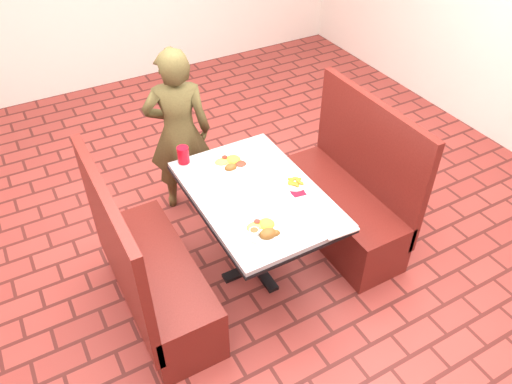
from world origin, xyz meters
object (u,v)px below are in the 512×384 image
(diner_person, at_px, (179,133))
(red_tumbler, at_px, (183,155))
(near_dinner_plate, at_px, (265,228))
(far_dinner_plate, at_px, (231,162))
(plantain_plate, at_px, (295,183))
(dining_table, at_px, (256,203))
(booth_bench_right, at_px, (344,201))
(booth_bench_left, at_px, (152,277))

(diner_person, distance_m, red_tumbler, 0.46)
(near_dinner_plate, bearing_deg, far_dinner_plate, 79.54)
(diner_person, distance_m, far_dinner_plate, 0.64)
(plantain_plate, relative_size, red_tumbler, 1.36)
(red_tumbler, bearing_deg, diner_person, 72.82)
(far_dinner_plate, bearing_deg, dining_table, -88.85)
(far_dinner_plate, xyz_separation_m, red_tumbler, (-0.28, 0.20, 0.04))
(booth_bench_right, bearing_deg, diner_person, 134.46)
(booth_bench_right, bearing_deg, booth_bench_left, 180.00)
(booth_bench_right, distance_m, near_dinner_plate, 1.10)
(diner_person, xyz_separation_m, plantain_plate, (0.43, -1.03, 0.04))
(dining_table, bearing_deg, booth_bench_right, 0.00)
(booth_bench_right, xyz_separation_m, diner_person, (-0.96, 0.98, 0.39))
(plantain_plate, bearing_deg, booth_bench_right, 6.01)
(dining_table, relative_size, booth_bench_right, 1.01)
(dining_table, distance_m, far_dinner_plate, 0.37)
(dining_table, bearing_deg, plantain_plate, -11.50)
(booth_bench_left, distance_m, near_dinner_plate, 0.87)
(near_dinner_plate, xyz_separation_m, plantain_plate, (0.41, 0.30, -0.02))
(far_dinner_plate, height_order, red_tumbler, red_tumbler)
(plantain_plate, distance_m, red_tumbler, 0.83)
(booth_bench_left, bearing_deg, booth_bench_right, 0.00)
(plantain_plate, bearing_deg, far_dinner_plate, 124.27)
(diner_person, bearing_deg, booth_bench_left, 75.80)
(booth_bench_right, distance_m, plantain_plate, 0.68)
(dining_table, xyz_separation_m, far_dinner_plate, (-0.01, 0.35, 0.12))
(booth_bench_left, distance_m, plantain_plate, 1.16)
(near_dinner_plate, xyz_separation_m, far_dinner_plate, (0.13, 0.71, -0.00))
(far_dinner_plate, xyz_separation_m, plantain_plate, (0.28, -0.41, -0.01))
(dining_table, height_order, far_dinner_plate, far_dinner_plate)
(red_tumbler, bearing_deg, near_dinner_plate, -80.43)
(diner_person, height_order, plantain_plate, diner_person)
(plantain_plate, bearing_deg, booth_bench_left, 177.04)
(dining_table, relative_size, plantain_plate, 6.99)
(far_dinner_plate, bearing_deg, booth_bench_left, -155.86)
(booth_bench_right, height_order, far_dinner_plate, booth_bench_right)
(plantain_plate, bearing_deg, near_dinner_plate, -143.69)
(booth_bench_right, relative_size, red_tumbler, 9.38)
(dining_table, distance_m, red_tumbler, 0.64)
(booth_bench_left, distance_m, far_dinner_plate, 0.97)
(dining_table, xyz_separation_m, booth_bench_left, (-0.80, 0.00, -0.32))
(booth_bench_left, height_order, booth_bench_right, same)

